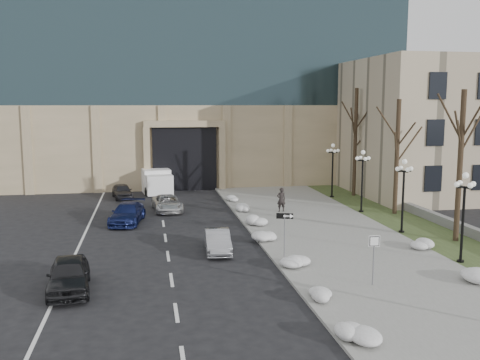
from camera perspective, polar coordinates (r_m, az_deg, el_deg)
The scene contains 31 objects.
ground at distance 21.39m, azimuth 11.78°, elevation -14.55°, with size 160.00×160.00×0.00m, color black.
sidewalk at distance 35.05m, azimuth 8.67°, elevation -5.33°, with size 9.00×40.00×0.12m, color gray.
curb at distance 33.91m, azimuth 1.41°, elevation -5.68°, with size 0.30×40.00×0.14m, color gray.
grass_strip at distance 37.60m, azimuth 18.13°, elevation -4.74°, with size 4.00×40.00×0.10m, color #364422.
stone_wall at distance 40.20m, azimuth 19.34°, elevation -3.54°, with size 0.50×30.00×0.70m, color slate.
office_tower at distance 62.95m, azimuth -5.03°, elevation 17.58°, with size 40.00×24.70×36.00m.
classical_building at distance 54.90m, azimuth 22.68°, elevation 5.27°, with size 22.00×18.12×12.00m.
car_a at distance 24.94m, azimuth -17.80°, elevation -9.61°, with size 1.77×4.39×1.50m, color black.
car_b at distance 29.81m, azimuth -2.41°, elevation -6.53°, with size 1.33×3.83×1.26m, color #929398.
car_c at distance 37.64m, azimuth -11.92°, elevation -3.50°, with size 1.93×4.75×1.38m, color navy.
car_d at distance 41.29m, azimuth -7.77°, elevation -2.48°, with size 2.03×4.40×1.22m, color silver.
car_e at distance 47.48m, azimuth -12.45°, elevation -1.17°, with size 1.50×3.72×1.27m, color #2E2E33.
pedestrian at distance 40.23m, azimuth 4.42°, elevation -2.10°, with size 0.66×0.44×1.81m, color black.
box_truck at distance 50.80m, azimuth -9.08°, elevation 0.02°, with size 3.25×7.17×2.20m.
one_way_sign at distance 28.23m, azimuth 5.10°, elevation -4.42°, with size 0.92×0.41×2.49m.
keep_sign at distance 24.67m, azimuth 14.10°, elevation -7.19°, with size 0.52×0.09×2.40m.
snow_clump_a at distance 19.45m, azimuth 11.89°, elevation -15.98°, with size 1.10×1.60×0.36m, color white.
snow_clump_b at distance 23.03m, azimuth 8.33°, elevation -11.97°, with size 1.10×1.60×0.36m, color white.
snow_clump_c at distance 27.11m, azimuth 5.57°, elevation -8.79°, with size 1.10×1.60×0.36m, color white.
snow_clump_d at distance 32.07m, azimuth 2.59°, elevation -6.08°, with size 1.10×1.60×0.36m, color white.
snow_clump_e at distance 35.96m, azimuth 1.73°, elevation -4.50°, with size 1.10×1.60×0.36m, color white.
snow_clump_f at distance 40.47m, azimuth 0.11°, elevation -3.06°, with size 1.10×1.60×0.36m, color white.
snow_clump_g at distance 44.63m, azimuth -0.99°, elevation -2.00°, with size 1.10×1.60×0.36m, color white.
snow_clump_i at distance 32.08m, azimuth 18.61°, elevation -6.51°, with size 1.10×1.60×0.36m, color white.
lamppost_a at distance 29.41m, azimuth 22.76°, elevation -2.50°, with size 1.18×1.18×4.76m.
lamppost_b at distance 34.97m, azimuth 17.04°, elevation -0.60°, with size 1.18×1.18×4.76m.
lamppost_c at distance 40.80m, azimuth 12.93°, elevation 0.77°, with size 1.18×1.18×4.76m.
lamppost_d at distance 46.82m, azimuth 9.85°, elevation 1.79°, with size 1.18×1.18×4.76m.
tree_near at distance 33.59m, azimuth 22.53°, elevation 3.52°, with size 3.20×3.20×9.00m.
tree_mid at distance 40.58m, azimuth 16.46°, elevation 4.05°, with size 3.20×3.20×8.50m.
tree_far at distance 47.83m, azimuth 12.23°, elevation 5.56°, with size 3.20×3.20×9.50m.
Camera 1 is at (-7.49, -18.27, 8.21)m, focal length 40.00 mm.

